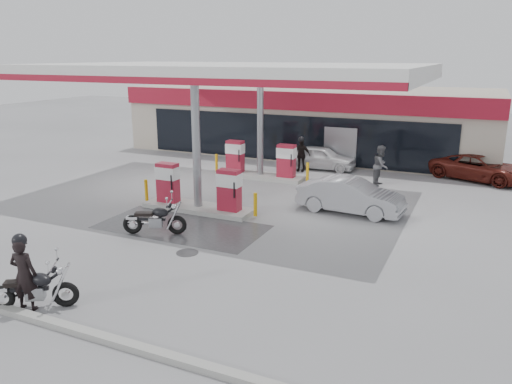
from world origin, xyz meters
TOP-DOWN VIEW (x-y plane):
  - ground at (0.00, 0.00)m, footprint 90.00×90.00m
  - wet_patch at (0.50, 0.00)m, footprint 6.00×3.00m
  - drain_cover at (2.00, -2.00)m, footprint 0.70×0.70m
  - kerb at (0.00, -7.00)m, footprint 28.00×0.25m
  - store_building at (0.01, 15.94)m, footprint 22.00×8.22m
  - canopy at (0.00, 5.00)m, footprint 16.00×10.02m
  - pump_island_near at (0.00, 2.00)m, footprint 5.14×1.30m
  - pump_island_far at (0.00, 8.00)m, footprint 5.14×1.30m
  - main_motorcycle at (0.56, -6.54)m, footprint 1.89×1.27m
  - biker_main at (0.40, -6.65)m, footprint 0.75×0.59m
  - parked_motorcycle at (0.10, -0.98)m, footprint 2.10×1.12m
  - sedan_white at (2.20, 11.18)m, footprint 3.73×1.58m
  - attendant at (5.78, 9.00)m, footprint 0.79×0.98m
  - hatchback_silver at (5.57, 4.20)m, footprint 4.21×1.75m
  - parked_car_left at (-4.50, 14.00)m, footprint 5.00×3.11m
  - parked_car_right at (10.00, 12.00)m, footprint 5.02×3.52m
  - biker_walking at (1.37, 10.20)m, footprint 1.04×0.46m

SIDE VIEW (x-z plane):
  - ground at x=0.00m, z-range 0.00..0.00m
  - wet_patch at x=0.50m, z-range 0.00..0.00m
  - drain_cover at x=2.00m, z-range 0.00..0.01m
  - kerb at x=0.00m, z-range 0.00..0.15m
  - main_motorcycle at x=0.56m, z-range -0.06..1.04m
  - parked_motorcycle at x=0.10m, z-range -0.06..1.07m
  - sedan_white at x=2.20m, z-range 0.00..1.26m
  - parked_car_right at x=10.00m, z-range 0.00..1.27m
  - parked_car_left at x=-4.50m, z-range 0.00..1.35m
  - hatchback_silver at x=5.57m, z-range 0.00..1.36m
  - pump_island_near at x=0.00m, z-range -0.18..1.60m
  - pump_island_far at x=0.00m, z-range -0.18..1.60m
  - biker_walking at x=1.37m, z-range 0.00..1.75m
  - biker_main at x=0.40m, z-range 0.00..1.82m
  - attendant at x=5.78m, z-range 0.00..1.90m
  - store_building at x=0.01m, z-range 0.01..4.01m
  - canopy at x=0.00m, z-range 2.51..8.02m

